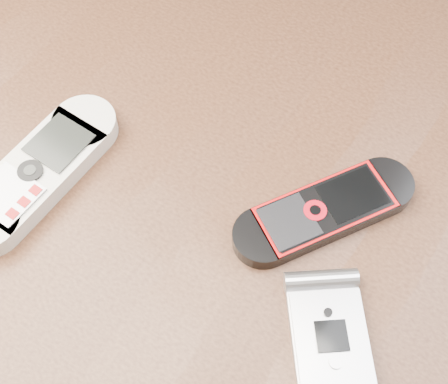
{
  "coord_description": "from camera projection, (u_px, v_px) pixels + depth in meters",
  "views": [
    {
      "loc": [
        0.14,
        -0.21,
        1.18
      ],
      "look_at": [
        0.01,
        0.0,
        0.76
      ],
      "focal_mm": 50.0,
      "sensor_mm": 36.0,
      "label": 1
    }
  ],
  "objects": [
    {
      "name": "nokia_white",
      "position": [
        39.0,
        171.0,
        0.5
      ],
      "size": [
        0.06,
        0.17,
        0.02
      ],
      "primitive_type": "cube",
      "rotation": [
        0.0,
        0.0,
        -0.03
      ],
      "color": "beige",
      "rests_on": "table"
    },
    {
      "name": "motorola_razr",
      "position": [
        331.0,
        343.0,
        0.43
      ],
      "size": [
        0.1,
        0.11,
        0.02
      ],
      "primitive_type": "cube",
      "rotation": [
        0.0,
        0.0,
        0.64
      ],
      "color": "#BABABF",
      "rests_on": "table"
    },
    {
      "name": "table",
      "position": [
        220.0,
        252.0,
        0.59
      ],
      "size": [
        1.2,
        0.8,
        0.75
      ],
      "color": "black",
      "rests_on": "ground"
    },
    {
      "name": "nokia_black_red",
      "position": [
        325.0,
        211.0,
        0.48
      ],
      "size": [
        0.12,
        0.16,
        0.02
      ],
      "primitive_type": "cube",
      "rotation": [
        0.0,
        0.0,
        -0.55
      ],
      "color": "black",
      "rests_on": "table"
    }
  ]
}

